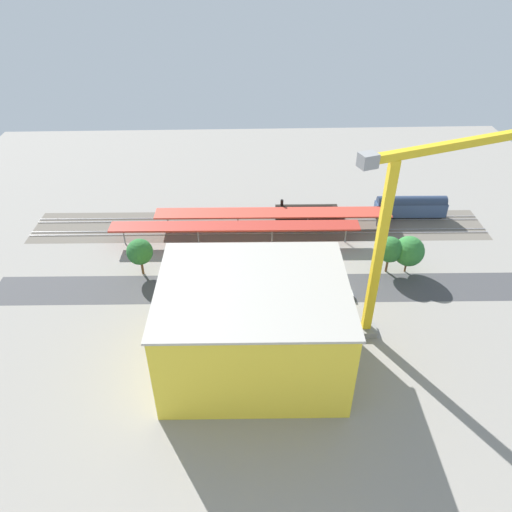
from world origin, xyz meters
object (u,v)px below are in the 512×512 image
object	(u,v)px
platform_canopy_near	(235,226)
parked_car_2	(273,297)
platform_canopy_far	(273,213)
passenger_coach	(411,206)
traffic_light	(251,257)
street_tree_1	(140,252)
street_tree_2	(409,251)
box_truck_0	(271,288)
parked_car_1	(310,295)
tower_crane	(398,228)
locomotive	(309,212)
parked_car_3	(241,297)
parked_car_0	(341,295)
street_tree_0	(390,250)
construction_building	(253,327)

from	to	relation	value
platform_canopy_near	parked_car_2	distance (m)	21.95
platform_canopy_near	platform_canopy_far	xyz separation A→B (m)	(-8.91, -6.80, -0.66)
passenger_coach	traffic_light	size ratio (longest dim) A/B	2.45
street_tree_1	street_tree_2	xyz separation A→B (m)	(-54.22, 1.11, -0.34)
passenger_coach	box_truck_0	bearing A→B (deg)	39.06
box_truck_0	parked_car_1	bearing A→B (deg)	172.01
platform_canopy_far	parked_car_1	distance (m)	27.53
tower_crane	box_truck_0	size ratio (longest dim) A/B	3.38
locomotive	passenger_coach	world-z (taller)	passenger_coach
street_tree_2	traffic_light	bearing A→B (deg)	0.60
street_tree_1	locomotive	bearing A→B (deg)	-150.43
parked_car_3	street_tree_1	distance (m)	22.56
parked_car_1	parked_car_2	distance (m)	7.18
parked_car_1	parked_car_2	size ratio (longest dim) A/B	1.04
passenger_coach	traffic_light	xyz separation A→B (m)	(39.27, 22.40, 1.66)
platform_canopy_far	street_tree_2	size ratio (longest dim) A/B	6.75
locomotive	street_tree_2	size ratio (longest dim) A/B	2.03
parked_car_0	street_tree_1	world-z (taller)	street_tree_1
platform_canopy_near	street_tree_0	world-z (taller)	street_tree_0
street_tree_1	traffic_light	xyz separation A→B (m)	(-22.36, 1.44, -0.77)
parked_car_1	construction_building	xyz separation A→B (m)	(11.32, 15.76, 6.97)
platform_canopy_near	box_truck_0	size ratio (longest dim) A/B	5.45
passenger_coach	street_tree_2	world-z (taller)	street_tree_2
platform_canopy_near	construction_building	bearing A→B (deg)	94.80
platform_canopy_near	street_tree_1	distance (m)	21.97
parked_car_0	street_tree_0	size ratio (longest dim) A/B	0.54
platform_canopy_near	box_truck_0	xyz separation A→B (m)	(-6.86, 18.98, -2.54)
street_tree_0	street_tree_2	xyz separation A→B (m)	(-3.90, 0.17, -0.38)
platform_canopy_far	parked_car_0	distance (m)	29.38
locomotive	street_tree_0	bearing A→B (deg)	121.43
street_tree_0	traffic_light	distance (m)	27.98
platform_canopy_near	parked_car_2	size ratio (longest dim) A/B	12.44
parked_car_3	traffic_light	bearing A→B (deg)	-106.33
locomotive	parked_car_1	world-z (taller)	locomotive
platform_canopy_near	street_tree_0	bearing A→B (deg)	159.22
construction_building	traffic_light	bearing A→B (deg)	-89.66
platform_canopy_near	parked_car_0	xyz separation A→B (m)	(-20.42, 20.08, -3.57)
locomotive	street_tree_2	world-z (taller)	street_tree_2
street_tree_0	box_truck_0	bearing A→B (deg)	16.23
parked_car_0	traffic_light	xyz separation A→B (m)	(17.09, -7.70, 3.86)
street_tree_0	street_tree_2	size ratio (longest dim) A/B	0.99
parked_car_0	tower_crane	xyz separation A→B (m)	(-5.27, 8.44, 20.05)
locomotive	tower_crane	world-z (taller)	tower_crane
tower_crane	street_tree_1	size ratio (longest dim) A/B	4.24
platform_canopy_far	parked_car_2	world-z (taller)	platform_canopy_far
parked_car_0	tower_crane	bearing A→B (deg)	121.98
passenger_coach	parked_car_3	size ratio (longest dim) A/B	3.92
tower_crane	street_tree_1	bearing A→B (deg)	-21.47
passenger_coach	street_tree_2	distance (m)	23.37
platform_canopy_near	tower_crane	world-z (taller)	tower_crane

